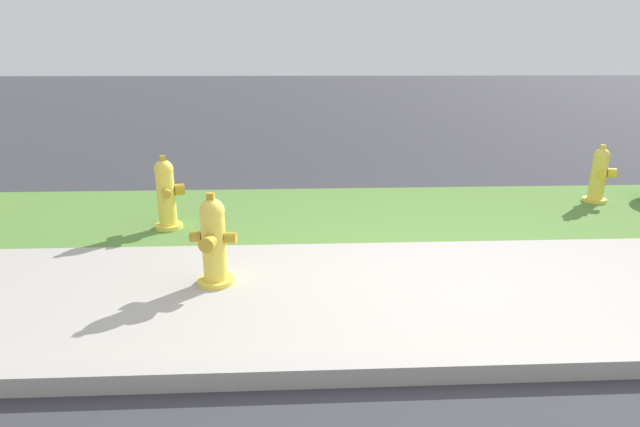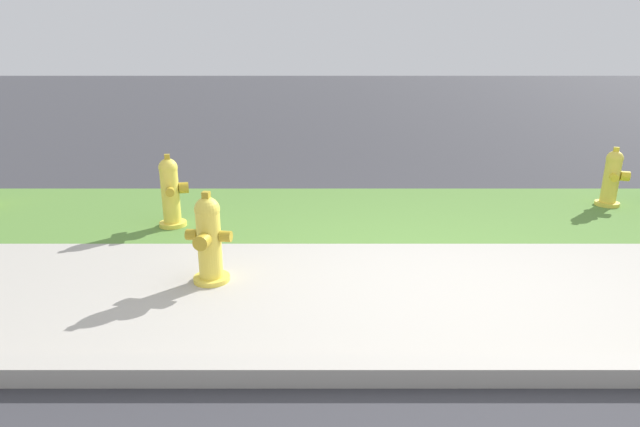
% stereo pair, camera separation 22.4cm
% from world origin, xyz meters
% --- Properties ---
extents(ground_plane, '(120.00, 120.00, 0.00)m').
position_xyz_m(ground_plane, '(0.00, 0.00, 0.00)').
color(ground_plane, '#38383D').
extents(sidewalk_pavement, '(18.00, 2.11, 0.01)m').
position_xyz_m(sidewalk_pavement, '(0.00, 0.00, 0.01)').
color(sidewalk_pavement, '#ADA89E').
rests_on(sidewalk_pavement, ground).
extents(grass_verge, '(18.00, 2.25, 0.01)m').
position_xyz_m(grass_verge, '(0.00, 2.18, 0.00)').
color(grass_verge, '#568438').
rests_on(grass_verge, ground).
extents(street_curb, '(18.00, 0.16, 0.12)m').
position_xyz_m(street_curb, '(0.00, -1.13, 0.06)').
color(street_curb, '#ADA89E').
rests_on(street_curb, ground).
extents(fire_hydrant_across_street, '(0.35, 0.38, 0.80)m').
position_xyz_m(fire_hydrant_across_street, '(-2.41, 1.64, 0.39)').
color(fire_hydrant_across_street, yellow).
rests_on(fire_hydrant_across_street, ground).
extents(fire_hydrant_far_end, '(0.38, 0.35, 0.77)m').
position_xyz_m(fire_hydrant_far_end, '(-1.69, 0.18, 0.37)').
color(fire_hydrant_far_end, yellow).
rests_on(fire_hydrant_far_end, ground).
extents(fire_hydrant_mid_block, '(0.34, 0.37, 0.74)m').
position_xyz_m(fire_hydrant_mid_block, '(2.81, 2.44, 0.35)').
color(fire_hydrant_mid_block, yellow).
rests_on(fire_hydrant_mid_block, ground).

